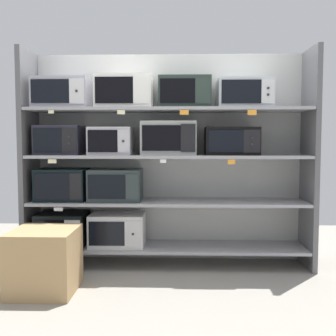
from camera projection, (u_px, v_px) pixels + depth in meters
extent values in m
cube|color=gray|center=(164.00, 305.00, 3.20)|extent=(6.80, 6.00, 0.02)
cube|color=#B2B2AD|center=(169.00, 158.00, 4.39)|extent=(3.00, 0.04, 2.20)
cube|color=#5B5B5E|center=(29.00, 159.00, 4.16)|extent=(0.05, 0.50, 2.20)
cube|color=#5B5B5E|center=(310.00, 159.00, 4.08)|extent=(0.05, 0.50, 2.20)
cube|color=#99999E|center=(168.00, 247.00, 4.19)|extent=(2.80, 0.50, 0.03)
cube|color=black|center=(63.00, 229.00, 4.21)|extent=(0.49, 0.42, 0.34)
cube|color=black|center=(49.00, 234.00, 3.99)|extent=(0.30, 0.01, 0.27)
cube|color=silver|center=(72.00, 234.00, 3.99)|extent=(0.16, 0.01, 0.27)
cylinder|color=#262628|center=(72.00, 234.00, 3.98)|extent=(0.02, 0.01, 0.02)
cube|color=silver|center=(117.00, 230.00, 4.19)|extent=(0.56, 0.37, 0.33)
cube|color=black|center=(107.00, 234.00, 4.00)|extent=(0.36, 0.01, 0.24)
cube|color=silver|center=(133.00, 234.00, 4.00)|extent=(0.17, 0.01, 0.26)
cylinder|color=#262628|center=(133.00, 234.00, 3.99)|extent=(0.02, 0.01, 0.02)
cube|color=beige|center=(51.00, 257.00, 3.97)|extent=(0.07, 0.00, 0.04)
cube|color=#99999E|center=(168.00, 202.00, 4.15)|extent=(2.80, 0.50, 0.03)
cube|color=black|center=(63.00, 184.00, 4.17)|extent=(0.50, 0.36, 0.33)
cube|color=black|center=(52.00, 187.00, 3.99)|extent=(0.35, 0.01, 0.26)
cube|color=black|center=(76.00, 187.00, 3.98)|extent=(0.12, 0.01, 0.26)
cube|color=#2A3434|center=(116.00, 185.00, 4.16)|extent=(0.53, 0.38, 0.32)
cube|color=black|center=(107.00, 187.00, 3.96)|extent=(0.37, 0.01, 0.24)
cube|color=#2A3434|center=(132.00, 187.00, 3.95)|extent=(0.13, 0.01, 0.26)
cube|color=white|center=(58.00, 209.00, 3.93)|extent=(0.09, 0.00, 0.03)
cube|color=#99999E|center=(168.00, 156.00, 4.12)|extent=(2.80, 0.50, 0.03)
cube|color=#262633|center=(59.00, 140.00, 4.14)|extent=(0.45, 0.33, 0.30)
cube|color=black|center=(47.00, 140.00, 3.97)|extent=(0.28, 0.01, 0.24)
cube|color=black|center=(69.00, 140.00, 3.97)|extent=(0.14, 0.01, 0.24)
cylinder|color=#262628|center=(69.00, 144.00, 3.96)|extent=(0.02, 0.01, 0.02)
cylinder|color=#262628|center=(69.00, 137.00, 3.96)|extent=(0.02, 0.01, 0.02)
cube|color=#BCBAC0|center=(111.00, 141.00, 4.13)|extent=(0.43, 0.39, 0.28)
cube|color=black|center=(103.00, 141.00, 3.93)|extent=(0.29, 0.01, 0.22)
cube|color=#BCBAC0|center=(123.00, 141.00, 3.92)|extent=(0.11, 0.01, 0.22)
cylinder|color=#262628|center=(123.00, 141.00, 3.91)|extent=(0.02, 0.01, 0.02)
cube|color=#A1A8A0|center=(169.00, 138.00, 4.11)|extent=(0.55, 0.34, 0.34)
cube|color=black|center=(161.00, 138.00, 3.93)|extent=(0.38, 0.01, 0.25)
cube|color=black|center=(188.00, 138.00, 3.92)|extent=(0.14, 0.01, 0.27)
cube|color=black|center=(231.00, 141.00, 4.09)|extent=(0.53, 0.33, 0.28)
cube|color=black|center=(226.00, 141.00, 3.92)|extent=(0.34, 0.01, 0.22)
cube|color=black|center=(252.00, 141.00, 3.91)|extent=(0.16, 0.01, 0.22)
cylinder|color=#262628|center=(252.00, 144.00, 3.91)|extent=(0.02, 0.01, 0.02)
cylinder|color=#262628|center=(252.00, 138.00, 3.90)|extent=(0.02, 0.01, 0.02)
cube|color=beige|center=(52.00, 161.00, 3.90)|extent=(0.08, 0.00, 0.04)
cube|color=white|center=(163.00, 161.00, 3.87)|extent=(0.06, 0.00, 0.03)
cube|color=orange|center=(231.00, 162.00, 3.85)|extent=(0.07, 0.00, 0.04)
cube|color=#99999E|center=(168.00, 110.00, 4.09)|extent=(2.80, 0.50, 0.03)
cube|color=#A09FAB|center=(63.00, 94.00, 4.11)|extent=(0.55, 0.41, 0.30)
cube|color=black|center=(50.00, 91.00, 3.90)|extent=(0.37, 0.01, 0.23)
cube|color=silver|center=(77.00, 91.00, 3.89)|extent=(0.14, 0.01, 0.24)
cylinder|color=#262628|center=(76.00, 91.00, 3.88)|extent=(0.02, 0.01, 0.02)
cube|color=white|center=(124.00, 92.00, 4.09)|extent=(0.56, 0.39, 0.32)
cube|color=black|center=(114.00, 90.00, 3.89)|extent=(0.37, 0.01, 0.25)
cube|color=white|center=(141.00, 90.00, 3.88)|extent=(0.16, 0.01, 0.26)
cube|color=#26332C|center=(185.00, 93.00, 4.07)|extent=(0.52, 0.34, 0.31)
cube|color=black|center=(178.00, 91.00, 3.90)|extent=(0.34, 0.01, 0.23)
cube|color=#26332C|center=(203.00, 91.00, 3.89)|extent=(0.15, 0.01, 0.25)
cube|color=#B5BDC0|center=(244.00, 94.00, 4.05)|extent=(0.53, 0.40, 0.28)
cube|color=black|center=(241.00, 92.00, 3.85)|extent=(0.38, 0.01, 0.22)
cube|color=silver|center=(268.00, 91.00, 3.84)|extent=(0.12, 0.01, 0.23)
cylinder|color=#262628|center=(268.00, 95.00, 3.83)|extent=(0.02, 0.01, 0.02)
cylinder|color=#262628|center=(268.00, 88.00, 3.83)|extent=(0.02, 0.01, 0.02)
cube|color=beige|center=(51.00, 112.00, 3.87)|extent=(0.06, 0.00, 0.03)
cube|color=beige|center=(121.00, 112.00, 3.85)|extent=(0.07, 0.00, 0.04)
cube|color=orange|center=(184.00, 112.00, 3.83)|extent=(0.08, 0.00, 0.04)
cube|color=orange|center=(252.00, 112.00, 3.81)|extent=(0.09, 0.00, 0.05)
cube|color=tan|center=(45.00, 261.00, 3.45)|extent=(0.53, 0.53, 0.54)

